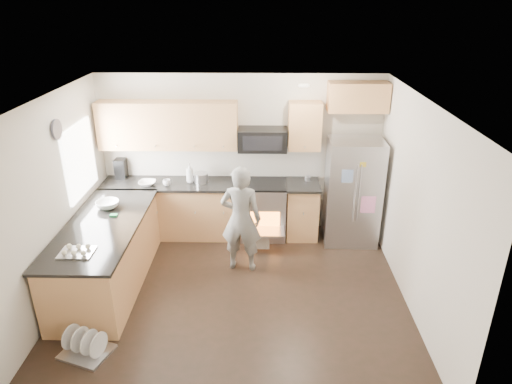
{
  "coord_description": "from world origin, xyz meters",
  "views": [
    {
      "loc": [
        0.38,
        -5.03,
        3.72
      ],
      "look_at": [
        0.27,
        0.5,
        1.29
      ],
      "focal_mm": 32.0,
      "sensor_mm": 36.0,
      "label": 1
    }
  ],
  "objects_px": {
    "person": "(241,219)",
    "dish_rack": "(86,347)",
    "stove_range": "(262,197)",
    "refrigerator": "(352,192)"
  },
  "relations": [
    {
      "from": "dish_rack",
      "to": "person",
      "type": "bearing_deg",
      "value": 47.12
    },
    {
      "from": "stove_range",
      "to": "refrigerator",
      "type": "bearing_deg",
      "value": -5.76
    },
    {
      "from": "dish_rack",
      "to": "stove_range",
      "type": "bearing_deg",
      "value": 55.06
    },
    {
      "from": "stove_range",
      "to": "refrigerator",
      "type": "xyz_separation_m",
      "value": [
        1.42,
        -0.14,
        0.17
      ]
    },
    {
      "from": "refrigerator",
      "to": "person",
      "type": "bearing_deg",
      "value": -151.97
    },
    {
      "from": "stove_range",
      "to": "dish_rack",
      "type": "distance_m",
      "value": 3.46
    },
    {
      "from": "stove_range",
      "to": "person",
      "type": "height_order",
      "value": "stove_range"
    },
    {
      "from": "person",
      "to": "dish_rack",
      "type": "xyz_separation_m",
      "value": [
        -1.66,
        -1.79,
        -0.71
      ]
    },
    {
      "from": "stove_range",
      "to": "person",
      "type": "distance_m",
      "value": 1.05
    },
    {
      "from": "person",
      "to": "dish_rack",
      "type": "bearing_deg",
      "value": 54.0
    }
  ]
}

